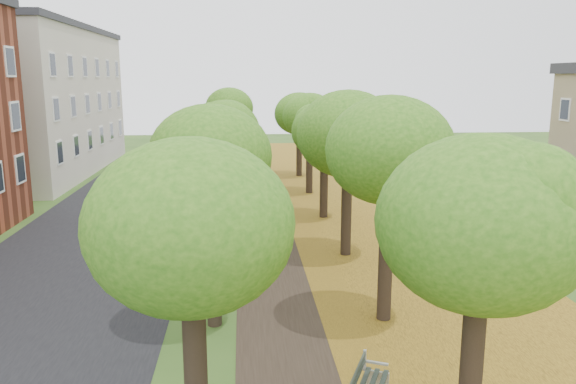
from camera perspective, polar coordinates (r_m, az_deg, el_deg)
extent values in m
cube|color=black|center=(25.45, -18.53, -4.51)|extent=(8.00, 70.00, 0.01)
cube|color=black|center=(24.73, -1.37, -4.36)|extent=(3.20, 70.00, 0.01)
cube|color=#9E741D|center=(25.50, 9.95, -4.04)|extent=(7.50, 70.00, 0.01)
cube|color=black|center=(29.64, 25.58, -2.82)|extent=(9.00, 16.00, 0.01)
cylinder|color=black|center=(10.15, -9.32, -18.70)|extent=(0.40, 0.40, 3.37)
ellipsoid|color=#286114|center=(9.07, -9.90, -3.09)|extent=(3.50, 3.50, 2.97)
cylinder|color=black|center=(15.62, -7.60, -7.58)|extent=(0.40, 0.40, 3.37)
ellipsoid|color=#286114|center=(14.94, -7.88, 2.71)|extent=(3.50, 3.50, 2.97)
cylinder|color=black|center=(21.38, -6.82, -2.31)|extent=(0.40, 0.40, 3.37)
ellipsoid|color=#286114|center=(20.89, -7.00, 5.23)|extent=(3.50, 3.50, 2.97)
cylinder|color=black|center=(27.24, -6.38, 0.70)|extent=(0.40, 0.40, 3.37)
ellipsoid|color=#286114|center=(26.85, -6.51, 6.63)|extent=(3.50, 3.50, 2.97)
cylinder|color=black|center=(33.15, -6.09, 2.64)|extent=(0.40, 0.40, 3.37)
ellipsoid|color=#286114|center=(32.83, -6.20, 7.52)|extent=(3.50, 3.50, 2.97)
cylinder|color=black|center=(39.09, -5.89, 4.00)|extent=(0.40, 0.40, 3.37)
ellipsoid|color=#286114|center=(38.82, -5.98, 8.13)|extent=(3.50, 3.50, 2.97)
cylinder|color=black|center=(10.86, 18.10, -17.01)|extent=(0.40, 0.40, 3.37)
ellipsoid|color=#286114|center=(9.86, 19.12, -2.39)|extent=(3.50, 3.50, 2.97)
cylinder|color=black|center=(16.09, 9.87, -7.07)|extent=(0.40, 0.40, 3.37)
ellipsoid|color=#286114|center=(15.43, 10.23, 2.91)|extent=(3.50, 3.50, 2.97)
cylinder|color=black|center=(21.72, 5.94, -2.07)|extent=(0.40, 0.40, 3.37)
ellipsoid|color=#286114|center=(21.24, 6.10, 5.35)|extent=(3.50, 3.50, 2.97)
cylinder|color=black|center=(27.51, 3.66, 0.86)|extent=(0.40, 0.40, 3.37)
ellipsoid|color=#286114|center=(27.13, 3.74, 6.73)|extent=(3.50, 3.50, 2.97)
cylinder|color=black|center=(33.37, 2.18, 2.76)|extent=(0.40, 0.40, 3.37)
ellipsoid|color=#286114|center=(33.06, 2.22, 7.60)|extent=(3.50, 3.50, 2.97)
cylinder|color=black|center=(39.28, 1.14, 4.09)|extent=(0.40, 0.40, 3.37)
ellipsoid|color=#286114|center=(39.01, 1.16, 8.21)|extent=(3.50, 3.50, 2.97)
cube|color=beige|center=(44.62, -25.48, 8.15)|extent=(10.00, 20.00, 10.00)
cube|color=#2D2D33|center=(44.71, -26.07, 14.80)|extent=(10.30, 20.30, 0.40)
cube|color=#2A352B|center=(12.16, 6.95, -18.13)|extent=(0.81, 1.79, 0.28)
cube|color=silver|center=(13.13, 8.99, -18.45)|extent=(0.52, 0.27, 0.48)
cube|color=silver|center=(12.92, 9.06, -16.78)|extent=(0.47, 0.25, 0.04)
imported|color=maroon|center=(25.31, 24.76, -3.58)|extent=(4.10, 2.62, 1.28)
imported|color=#39393E|center=(27.02, 22.70, -2.52)|extent=(4.64, 2.92, 1.25)
imported|color=silver|center=(30.45, 19.37, -0.73)|extent=(5.12, 3.70, 1.29)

